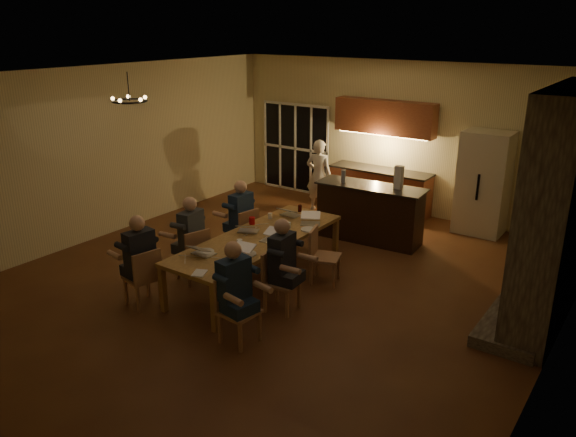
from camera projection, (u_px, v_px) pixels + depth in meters
The scene contains 43 objects.
floor at pixel (276, 283), 8.94m from camera, with size 9.00×9.00×0.00m, color brown.
back_wall at pixel (402, 138), 11.90m from camera, with size 8.00×0.04×3.20m, color beige.
left_wall at pixel (105, 152), 10.60m from camera, with size 0.04×9.00×3.20m, color beige.
right_wall at pixel (567, 244), 6.22m from camera, with size 0.04×9.00×3.20m, color beige.
ceiling at pixel (275, 75), 7.88m from camera, with size 8.00×9.00×0.04m, color white.
french_doors at pixel (296, 148), 13.51m from camera, with size 1.86×0.08×2.10m, color black.
fireplace at pixel (558, 210), 7.32m from camera, with size 0.58×2.50×3.20m, color #726959.
kitchenette at pixel (381, 157), 11.95m from camera, with size 2.24×0.68×2.40m, color brown, non-canonical shape.
refrigerator at pixel (484, 183), 10.78m from camera, with size 0.90×0.68×2.00m, color beige.
dining_table at pixel (258, 259), 8.88m from camera, with size 1.10×3.26×0.75m, color tan.
bar_island at pixel (370, 213), 10.51m from camera, with size 2.02×0.68×1.08m, color black.
chair_left_near at pixel (142, 277), 8.11m from camera, with size 0.44×0.44×0.89m, color tan, non-canonical shape.
chair_left_mid at pixel (192, 254), 8.89m from camera, with size 0.44×0.44×0.89m, color tan, non-canonical shape.
chair_left_far at pixel (242, 232), 9.82m from camera, with size 0.44×0.44×0.89m, color tan, non-canonical shape.
chair_right_near at pixel (239, 311), 7.14m from camera, with size 0.44×0.44×0.89m, color tan, non-canonical shape.
chair_right_mid at pixel (282, 282), 7.95m from camera, with size 0.44×0.44×0.89m, color tan, non-canonical shape.
chair_right_far at pixel (325, 256), 8.81m from camera, with size 0.44×0.44×0.89m, color tan, non-canonical shape.
person_left_near at pixel (141, 261), 8.02m from camera, with size 0.60×0.60×1.38m, color #22242B, non-canonical shape.
person_right_near at pixel (234, 292), 7.10m from camera, with size 0.60×0.60×1.38m, color #1C2C47, non-canonical shape.
person_left_mid at pixel (192, 239), 8.86m from camera, with size 0.60×0.60×1.38m, color #393F44, non-canonical shape.
person_right_mid at pixel (282, 265), 7.90m from camera, with size 0.60×0.60×1.38m, color #22242B, non-canonical shape.
person_left_far at pixel (241, 219), 9.75m from camera, with size 0.60×0.60×1.38m, color #1C2C47, non-canonical shape.
standing_person at pixel (319, 176), 12.11m from camera, with size 0.58×0.38×1.58m, color silver.
chandelier at pixel (130, 101), 8.82m from camera, with size 0.55×0.55×0.03m, color black.
laptop_a at pixel (203, 247), 8.08m from camera, with size 0.32×0.28×0.23m, color silver, non-canonical shape.
laptop_b at pixel (240, 250), 7.96m from camera, with size 0.32×0.28×0.23m, color silver, non-canonical shape.
laptop_c at pixel (248, 225), 8.96m from camera, with size 0.32×0.28×0.23m, color silver, non-canonical shape.
laptop_d at pixel (271, 235), 8.55m from camera, with size 0.32×0.28×0.23m, color silver, non-canonical shape.
laptop_e at pixel (291, 209), 9.71m from camera, with size 0.32×0.28×0.23m, color silver, non-canonical shape.
laptop_f at pixel (310, 218), 9.29m from camera, with size 0.32×0.28×0.23m, color silver, non-canonical shape.
mug_front at pixel (240, 243), 8.41m from camera, with size 0.09×0.09×0.10m, color white.
mug_mid at pixel (288, 225), 9.12m from camera, with size 0.09×0.09×0.10m, color white.
mug_back at pixel (270, 216), 9.57m from camera, with size 0.08×0.08×0.10m, color white.
redcup_near at pixel (224, 268), 7.52m from camera, with size 0.08×0.08×0.12m, color #B20B10.
redcup_mid at pixel (252, 221), 9.30m from camera, with size 0.10×0.10×0.12m, color #B20B10.
can_silver at pixel (234, 248), 8.18m from camera, with size 0.06×0.06×0.12m, color #B2B2B7.
can_cola at pixel (300, 208), 9.93m from camera, with size 0.07×0.07×0.12m, color #3F0F0C.
plate_near at pixel (247, 254), 8.10m from camera, with size 0.26×0.26×0.02m, color white.
plate_left at pixel (205, 252), 8.18m from camera, with size 0.27×0.27×0.02m, color white.
plate_far at pixel (309, 229), 9.06m from camera, with size 0.26×0.26×0.02m, color white.
notepad at pixel (199, 273), 7.49m from camera, with size 0.16×0.23×0.01m, color white.
bar_bottle at pixel (343, 176), 10.50m from camera, with size 0.09×0.09×0.24m, color #99999E.
bar_blender at pixel (399, 177), 10.08m from camera, with size 0.13×0.13×0.42m, color silver.
Camera 1 is at (4.82, -6.51, 3.92)m, focal length 35.00 mm.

